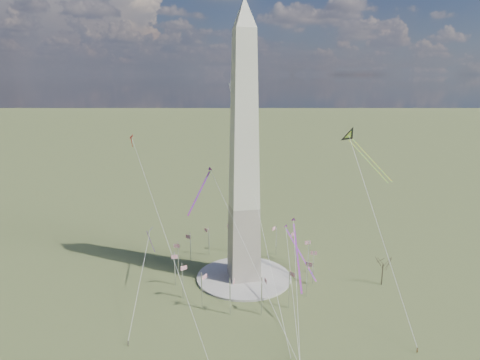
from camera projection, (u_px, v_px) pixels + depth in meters
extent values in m
plane|color=#5B6432|center=(244.00, 278.00, 163.71)|extent=(2000.00, 2000.00, 0.00)
cylinder|color=#B4ACA4|center=(244.00, 277.00, 163.62)|extent=(36.00, 36.00, 0.80)
pyramid|color=silver|center=(244.00, 12.00, 140.78)|extent=(9.90, 9.90, 10.00)
cylinder|color=white|center=(308.00, 256.00, 167.48)|extent=(0.36, 0.36, 13.00)
cube|color=#AD1727|center=(308.00, 243.00, 167.44)|extent=(2.40, 0.08, 1.50)
cylinder|color=white|center=(295.00, 247.00, 176.51)|extent=(0.36, 0.36, 13.00)
cube|color=#AD1727|center=(293.00, 234.00, 176.28)|extent=(2.25, 0.99, 1.50)
cylinder|color=white|center=(276.00, 241.00, 183.37)|extent=(0.36, 0.36, 13.00)
cube|color=#AD1727|center=(274.00, 228.00, 182.78)|extent=(1.75, 1.75, 1.50)
cylinder|color=white|center=(254.00, 237.00, 186.99)|extent=(0.36, 0.36, 13.00)
cube|color=#AD1727|center=(251.00, 226.00, 185.95)|extent=(0.99, 2.25, 1.50)
cylinder|color=white|center=(231.00, 238.00, 186.83)|extent=(0.36, 0.36, 13.00)
cube|color=#AD1727|center=(228.00, 226.00, 185.30)|extent=(0.08, 2.40, 1.50)
cylinder|color=white|center=(209.00, 241.00, 182.92)|extent=(0.36, 0.36, 13.00)
cube|color=#AD1727|center=(206.00, 230.00, 180.93)|extent=(0.99, 2.25, 1.50)
cylinder|color=white|center=(191.00, 248.00, 175.84)|extent=(0.36, 0.36, 13.00)
cube|color=#AD1727|center=(188.00, 237.00, 173.51)|extent=(1.75, 1.75, 1.50)
cylinder|color=white|center=(178.00, 257.00, 166.68)|extent=(0.36, 0.36, 13.00)
cube|color=#AD1727|center=(177.00, 246.00, 164.17)|extent=(2.25, 0.99, 1.50)
cylinder|color=white|center=(175.00, 269.00, 156.84)|extent=(0.36, 0.36, 13.00)
cube|color=#AD1727|center=(175.00, 257.00, 154.33)|extent=(2.40, 0.08, 1.50)
cylinder|color=white|center=(182.00, 281.00, 147.80)|extent=(0.36, 0.36, 13.00)
cube|color=#AD1727|center=(184.00, 268.00, 145.49)|extent=(2.25, 0.99, 1.50)
cylinder|color=white|center=(202.00, 291.00, 140.94)|extent=(0.36, 0.36, 13.00)
cube|color=#AD1727|center=(205.00, 277.00, 138.99)|extent=(1.75, 1.75, 1.50)
cylinder|color=white|center=(230.00, 296.00, 137.32)|extent=(0.36, 0.36, 13.00)
cube|color=#AD1727|center=(234.00, 282.00, 135.83)|extent=(0.99, 2.25, 1.50)
cylinder|color=white|center=(262.00, 296.00, 137.48)|extent=(0.36, 0.36, 13.00)
cube|color=#AD1727|center=(266.00, 281.00, 136.48)|extent=(0.08, 2.40, 1.50)
cylinder|color=white|center=(289.00, 290.00, 141.39)|extent=(0.36, 0.36, 13.00)
cube|color=#AD1727|center=(292.00, 274.00, 140.84)|extent=(0.99, 2.25, 1.50)
cylinder|color=white|center=(307.00, 280.00, 148.47)|extent=(0.36, 0.36, 13.00)
cube|color=#AD1727|center=(309.00, 264.00, 148.26)|extent=(1.75, 1.75, 1.50)
cylinder|color=white|center=(313.00, 268.00, 157.63)|extent=(0.36, 0.36, 13.00)
cube|color=#AD1727|center=(314.00, 253.00, 157.60)|extent=(2.25, 0.99, 1.50)
cylinder|color=#433728|center=(382.00, 274.00, 157.73)|extent=(0.38, 0.38, 8.32)
imported|color=gray|center=(417.00, 350.00, 119.53)|extent=(0.71, 0.62, 1.64)
imported|color=gray|center=(128.00, 343.00, 122.72)|extent=(0.93, 0.93, 1.52)
cube|color=#ECAB0C|center=(372.00, 160.00, 156.97)|extent=(8.03, 17.34, 13.16)
cube|color=#ECAB0C|center=(368.00, 161.00, 155.59)|extent=(8.03, 17.34, 13.16)
cube|color=navy|center=(150.00, 230.00, 155.59)|extent=(2.55, 3.57, 2.68)
cube|color=red|center=(151.00, 242.00, 156.65)|extent=(2.74, 2.43, 9.28)
cube|color=red|center=(297.00, 256.00, 141.15)|extent=(5.42, 22.95, 14.61)
cube|color=red|center=(199.00, 193.00, 148.04)|extent=(10.10, 15.46, 11.23)
cube|color=red|center=(301.00, 254.00, 163.91)|extent=(5.61, 20.71, 13.26)
cube|color=red|center=(131.00, 137.00, 172.61)|extent=(1.35, 2.12, 1.88)
cube|color=red|center=(132.00, 142.00, 173.10)|extent=(0.69, 1.62, 4.31)
cube|color=silver|center=(230.00, 83.00, 191.38)|extent=(1.70, 2.42, 1.83)
cube|color=silver|center=(230.00, 88.00, 191.86)|extent=(1.29, 1.29, 4.20)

